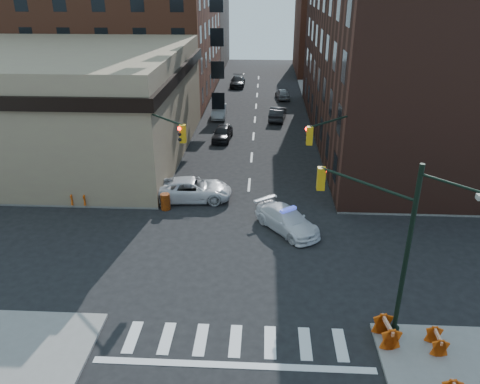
# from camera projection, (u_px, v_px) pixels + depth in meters

# --- Properties ---
(ground) EXTENTS (140.00, 140.00, 0.00)m
(ground) POSITION_uv_depth(u_px,v_px,m) (243.00, 256.00, 26.36)
(ground) COLOR black
(ground) RESTS_ON ground
(sidewalk_nw) EXTENTS (34.00, 54.50, 0.15)m
(sidewalk_nw) POSITION_uv_depth(u_px,v_px,m) (68.00, 106.00, 57.17)
(sidewalk_nw) COLOR gray
(sidewalk_nw) RESTS_ON ground
(sidewalk_ne) EXTENTS (34.00, 54.50, 0.15)m
(sidewalk_ne) POSITION_uv_depth(u_px,v_px,m) (451.00, 111.00, 54.95)
(sidewalk_ne) COLOR gray
(sidewalk_ne) RESTS_ON ground
(bank_building) EXTENTS (22.00, 22.00, 9.00)m
(bank_building) POSITION_uv_depth(u_px,v_px,m) (55.00, 103.00, 40.29)
(bank_building) COLOR #8C7D5C
(bank_building) RESTS_ON ground
(commercial_row_ne) EXTENTS (14.00, 34.00, 14.00)m
(commercial_row_ne) POSITION_uv_depth(u_px,v_px,m) (395.00, 64.00, 43.24)
(commercial_row_ne) COLOR #45241B
(commercial_row_ne) RESTS_ON ground
(filler_nw) EXTENTS (20.00, 18.00, 16.00)m
(filler_nw) POSITION_uv_depth(u_px,v_px,m) (167.00, 18.00, 80.09)
(filler_nw) COLOR brown
(filler_nw) RESTS_ON ground
(filler_ne) EXTENTS (16.00, 16.00, 12.00)m
(filler_ne) POSITION_uv_depth(u_px,v_px,m) (346.00, 34.00, 75.84)
(filler_ne) COLOR brown
(filler_ne) RESTS_ON ground
(signal_pole_se) EXTENTS (5.40, 5.27, 8.00)m
(signal_pole_se) POSITION_uv_depth(u_px,v_px,m) (384.00, 237.00, 19.13)
(signal_pole_se) COLOR black
(signal_pole_se) RESTS_ON sidewalk_se
(signal_pole_nw) EXTENTS (3.58, 3.67, 8.00)m
(signal_pole_nw) POSITION_uv_depth(u_px,v_px,m) (155.00, 150.00, 29.68)
(signal_pole_nw) COLOR black
(signal_pole_nw) RESTS_ON sidewalk_nw
(signal_pole_ne) EXTENTS (3.67, 3.58, 8.00)m
(signal_pole_ne) POSITION_uv_depth(u_px,v_px,m) (341.00, 153.00, 29.13)
(signal_pole_ne) COLOR black
(signal_pole_ne) RESTS_ON sidewalk_ne
(tree_ne_near) EXTENTS (3.00, 3.00, 4.85)m
(tree_ne_near) POSITION_uv_depth(u_px,v_px,m) (328.00, 93.00, 48.15)
(tree_ne_near) COLOR black
(tree_ne_near) RESTS_ON sidewalk_ne
(tree_ne_far) EXTENTS (3.00, 3.00, 4.85)m
(tree_ne_far) POSITION_uv_depth(u_px,v_px,m) (320.00, 78.00, 55.41)
(tree_ne_far) COLOR black
(tree_ne_far) RESTS_ON sidewalk_ne
(police_car) EXTENTS (4.48, 5.05, 1.40)m
(police_car) POSITION_uv_depth(u_px,v_px,m) (287.00, 220.00, 28.79)
(police_car) COLOR white
(police_car) RESTS_ON ground
(pickup) EXTENTS (5.78, 3.00, 1.56)m
(pickup) POSITION_uv_depth(u_px,v_px,m) (192.00, 189.00, 32.82)
(pickup) COLOR silver
(pickup) RESTS_ON ground
(parked_car_wnear) EXTENTS (1.97, 4.22, 1.40)m
(parked_car_wnear) POSITION_uv_depth(u_px,v_px,m) (222.00, 133.00, 45.04)
(parked_car_wnear) COLOR black
(parked_car_wnear) RESTS_ON ground
(parked_car_wfar) EXTENTS (1.65, 4.40, 1.44)m
(parked_car_wfar) POSITION_uv_depth(u_px,v_px,m) (219.00, 111.00, 52.24)
(parked_car_wfar) COLOR gray
(parked_car_wfar) RESTS_ON ground
(parked_car_wdeep) EXTENTS (2.08, 4.98, 1.44)m
(parked_car_wdeep) POSITION_uv_depth(u_px,v_px,m) (238.00, 82.00, 67.33)
(parked_car_wdeep) COLOR black
(parked_car_wdeep) RESTS_ON ground
(parked_car_enear) EXTENTS (2.11, 4.64, 1.48)m
(parked_car_enear) POSITION_uv_depth(u_px,v_px,m) (278.00, 113.00, 51.37)
(parked_car_enear) COLOR black
(parked_car_enear) RESTS_ON ground
(parked_car_efar) EXTENTS (2.00, 4.15, 1.37)m
(parked_car_efar) POSITION_uv_depth(u_px,v_px,m) (283.00, 94.00, 60.40)
(parked_car_efar) COLOR gray
(parked_car_efar) RESTS_ON ground
(pedestrian_a) EXTENTS (0.68, 0.56, 1.61)m
(pedestrian_a) POSITION_uv_depth(u_px,v_px,m) (126.00, 179.00, 34.11)
(pedestrian_a) COLOR black
(pedestrian_a) RESTS_ON sidewalk_nw
(pedestrian_b) EXTENTS (1.15, 1.09, 1.88)m
(pedestrian_b) POSITION_uv_depth(u_px,v_px,m) (131.00, 186.00, 32.60)
(pedestrian_b) COLOR black
(pedestrian_b) RESTS_ON sidewalk_nw
(pedestrian_c) EXTENTS (1.09, 1.18, 1.94)m
(pedestrian_c) POSITION_uv_depth(u_px,v_px,m) (91.00, 190.00, 31.85)
(pedestrian_c) COLOR #222733
(pedestrian_c) RESTS_ON sidewalk_nw
(barrel_road) EXTENTS (0.54, 0.54, 0.94)m
(barrel_road) POSITION_uv_depth(u_px,v_px,m) (275.00, 215.00, 29.84)
(barrel_road) COLOR #E5480A
(barrel_road) RESTS_ON ground
(barrel_bank) EXTENTS (0.83, 0.83, 1.13)m
(barrel_bank) POSITION_uv_depth(u_px,v_px,m) (165.00, 202.00, 31.47)
(barrel_bank) COLOR orange
(barrel_bank) RESTS_ON ground
(barricade_se_a) EXTENTS (0.82, 1.39, 0.99)m
(barricade_se_a) POSITION_uv_depth(u_px,v_px,m) (386.00, 332.00, 19.76)
(barricade_se_a) COLOR red
(barricade_se_a) RESTS_ON sidewalk_se
(barricade_se_b) EXTENTS (0.55, 1.08, 0.80)m
(barricade_se_b) POSITION_uv_depth(u_px,v_px,m) (437.00, 342.00, 19.37)
(barricade_se_b) COLOR red
(barricade_se_b) RESTS_ON sidewalk_se
(barricade_nw_a) EXTENTS (1.38, 0.69, 1.03)m
(barricade_nw_a) POSITION_uv_depth(u_px,v_px,m) (130.00, 190.00, 32.95)
(barricade_nw_a) COLOR #D44909
(barricade_nw_a) RESTS_ON sidewalk_nw
(barricade_nw_b) EXTENTS (1.19, 0.61, 0.88)m
(barricade_nw_b) POSITION_uv_depth(u_px,v_px,m) (80.00, 199.00, 31.84)
(barricade_nw_b) COLOR #DA540A
(barricade_nw_b) RESTS_ON sidewalk_nw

